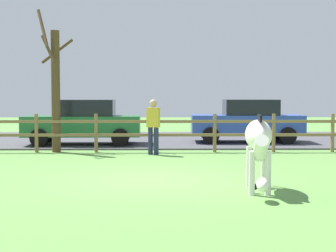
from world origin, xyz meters
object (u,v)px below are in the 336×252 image
parked_car_green (84,122)px  parked_car_blue (247,120)px  crow_on_grass (254,187)px  bare_tree (55,86)px  zebra (259,141)px  visitor_left_of_tree (153,124)px

parked_car_green → parked_car_blue: size_ratio=1.00×
crow_on_grass → parked_car_blue: (1.49, 9.45, 0.72)m
bare_tree → crow_on_grass: bearing=-53.6°
parked_car_blue → zebra: bearing=-98.5°
bare_tree → parked_car_green: bearing=74.0°
zebra → crow_on_grass: zebra is taller
visitor_left_of_tree → zebra: bearing=-70.9°
crow_on_grass → visitor_left_of_tree: bearing=107.7°
zebra → parked_car_green: size_ratio=0.48×
bare_tree → visitor_left_of_tree: size_ratio=2.69×
parked_car_blue → crow_on_grass: bearing=-98.9°
crow_on_grass → parked_car_green: size_ratio=0.05×
bare_tree → zebra: bare_tree is taller
crow_on_grass → parked_car_green: (-4.37, 8.70, 0.72)m
visitor_left_of_tree → parked_car_blue: bearing=46.0°
bare_tree → parked_car_blue: (6.43, 2.74, -1.19)m
bare_tree → visitor_left_of_tree: 3.34m
zebra → parked_car_green: (-4.47, 8.54, -0.08)m
parked_car_green → parked_car_blue: bearing=7.3°
zebra → visitor_left_of_tree: size_ratio=1.18×
bare_tree → parked_car_green: size_ratio=1.09×
bare_tree → parked_car_blue: bare_tree is taller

